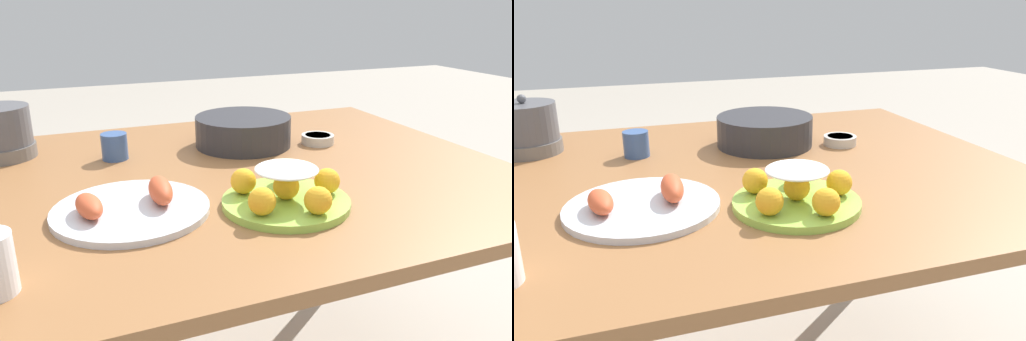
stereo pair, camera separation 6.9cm
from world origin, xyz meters
TOP-DOWN VIEW (x-y plane):
  - dining_table at (0.00, 0.00)m, footprint 1.40×1.10m
  - cake_plate at (0.03, -0.25)m, footprint 0.27×0.27m
  - serving_bowl at (0.11, 0.21)m, footprint 0.28×0.28m
  - sauce_bowl at (0.32, 0.14)m, footprint 0.10×0.10m
  - seafood_platter at (-0.27, -0.16)m, footprint 0.31×0.31m
  - cup_far at (-0.25, 0.21)m, footprint 0.07×0.07m
  - warming_pot at (-0.53, 0.34)m, footprint 0.18×0.18m

SIDE VIEW (x-z plane):
  - dining_table at x=0.00m, z-range 0.28..1.01m
  - seafood_platter at x=-0.27m, z-range 0.71..0.77m
  - sauce_bowl at x=0.32m, z-range 0.73..0.76m
  - cake_plate at x=0.03m, z-range 0.72..0.81m
  - cup_far at x=-0.25m, z-range 0.73..0.80m
  - serving_bowl at x=0.11m, z-range 0.73..0.82m
  - warming_pot at x=-0.53m, z-range 0.72..0.88m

